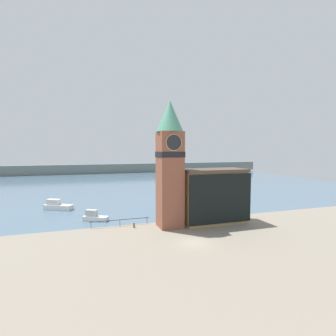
{
  "coord_description": "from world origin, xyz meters",
  "views": [
    {
      "loc": [
        -14.53,
        -32.67,
        12.97
      ],
      "look_at": [
        -1.77,
        6.24,
        10.04
      ],
      "focal_mm": 28.0,
      "sensor_mm": 36.0,
      "label": 1
    }
  ],
  "objects": [
    {
      "name": "clock_tower",
      "position": [
        -0.76,
        8.31,
        11.11
      ],
      "size": [
        4.42,
        4.42,
        20.92
      ],
      "color": "brown",
      "rests_on": "ground_plane"
    },
    {
      "name": "far_shoreline",
      "position": [
        0.0,
        111.51,
        2.5
      ],
      "size": [
        180.0,
        3.0,
        5.0
      ],
      "color": "slate",
      "rests_on": "water"
    },
    {
      "name": "pier_building",
      "position": [
        7.37,
        8.25,
        4.79
      ],
      "size": [
        11.47,
        5.62,
        9.54
      ],
      "color": "tan",
      "rests_on": "ground_plane"
    },
    {
      "name": "boat_far",
      "position": [
        -19.88,
        27.64,
        0.81
      ],
      "size": [
        6.33,
        4.77,
        2.2
      ],
      "rotation": [
        0.0,
        0.0,
        -0.52
      ],
      "color": "silver",
      "rests_on": "water"
    },
    {
      "name": "water",
      "position": [
        0.0,
        71.51,
        -0.0
      ],
      "size": [
        160.0,
        120.0,
        0.0
      ],
      "color": "slate",
      "rests_on": "ground_plane"
    },
    {
      "name": "boat_near",
      "position": [
        -12.66,
        15.93,
        0.71
      ],
      "size": [
        4.69,
        3.52,
        1.98
      ],
      "rotation": [
        0.0,
        0.0,
        -0.52
      ],
      "color": "silver",
      "rests_on": "water"
    },
    {
      "name": "pier_railing",
      "position": [
        -8.71,
        11.26,
        0.95
      ],
      "size": [
        10.03,
        0.08,
        1.09
      ],
      "color": "#232328",
      "rests_on": "ground_plane"
    },
    {
      "name": "ground_plane",
      "position": [
        0.0,
        0.0,
        0.0
      ],
      "size": [
        160.0,
        160.0,
        0.0
      ],
      "primitive_type": "plane",
      "color": "gray"
    },
    {
      "name": "mooring_bollard_near",
      "position": [
        -6.62,
        9.56,
        0.44
      ],
      "size": [
        0.3,
        0.3,
        0.82
      ],
      "color": "brown",
      "rests_on": "ground_plane"
    }
  ]
}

